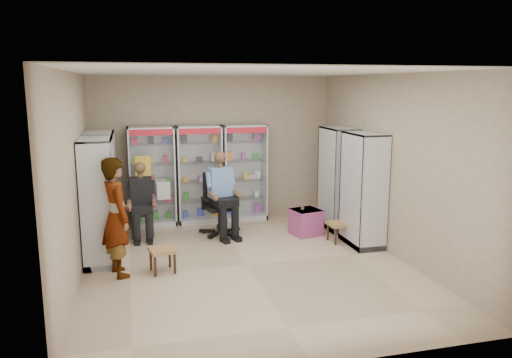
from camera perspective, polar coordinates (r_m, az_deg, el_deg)
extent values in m
plane|color=tan|center=(8.04, -1.08, -9.78)|extent=(6.00, 6.00, 0.00)
cube|color=tan|center=(10.55, -4.88, 3.53)|extent=(5.00, 0.02, 3.00)
cube|color=tan|center=(4.84, 7.09, -5.16)|extent=(5.00, 0.02, 3.00)
cube|color=tan|center=(7.49, -20.09, -0.07)|extent=(0.02, 6.00, 3.00)
cube|color=tan|center=(8.56, 15.39, 1.50)|extent=(0.02, 6.00, 3.00)
cube|color=silver|center=(7.53, -1.17, 12.12)|extent=(5.00, 6.00, 0.02)
cube|color=#A2A4A9|center=(10.23, -11.77, 0.28)|extent=(0.90, 0.50, 2.00)
cube|color=silver|center=(10.31, -6.50, 0.52)|extent=(0.90, 0.50, 2.00)
cube|color=silver|center=(10.48, -1.35, 0.76)|extent=(0.90, 0.50, 2.00)
cube|color=#B3B5BB|center=(9.93, 9.34, 0.06)|extent=(0.90, 0.50, 2.00)
cube|color=#A5A7AD|center=(8.96, 12.16, -1.21)|extent=(0.90, 0.50, 2.00)
cube|color=silver|center=(9.32, -17.21, -0.99)|extent=(0.90, 0.50, 2.00)
cube|color=silver|center=(8.25, -17.54, -2.51)|extent=(0.90, 0.50, 2.00)
cube|color=black|center=(9.62, -12.93, -3.66)|extent=(0.42, 0.42, 0.94)
cube|color=black|center=(9.49, -4.17, -2.85)|extent=(0.77, 0.77, 1.18)
cube|color=#BF4C9E|center=(9.58, 5.71, -4.91)|extent=(0.60, 0.59, 0.49)
cylinder|color=#522407|center=(9.53, 5.35, -3.17)|extent=(0.07, 0.07, 0.09)
cube|color=#B4824C|center=(9.23, 9.44, -6.00)|extent=(0.40, 0.40, 0.36)
cube|color=#9D8242|center=(7.83, -10.62, -9.11)|extent=(0.43, 0.43, 0.37)
imported|color=gray|center=(7.66, -15.64, -4.21)|extent=(0.61, 0.75, 1.79)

